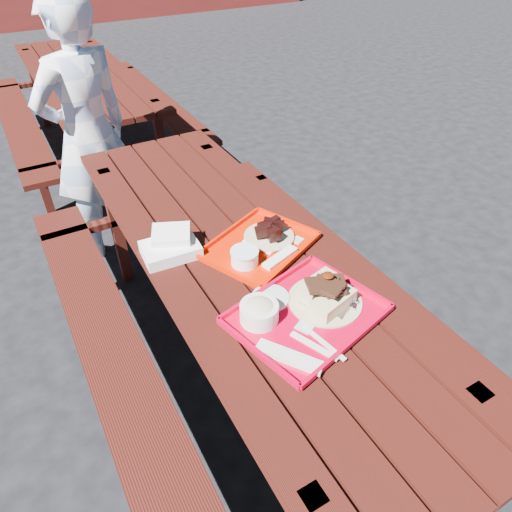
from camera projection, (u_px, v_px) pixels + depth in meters
name	position (u px, v px, depth m)	size (l,w,h in m)	color
ground	(242.00, 365.00, 2.34)	(60.00, 60.00, 0.00)	black
picnic_table_near	(239.00, 284.00, 2.00)	(1.41, 2.40, 0.75)	#3B120B
picnic_table_far	(86.00, 94.00, 3.90)	(1.41, 2.40, 0.75)	#3B120B
near_tray	(302.00, 307.00, 1.57)	(0.57, 0.49, 0.16)	#C50023
far_tray	(260.00, 245.00, 1.87)	(0.53, 0.48, 0.07)	red
white_cloth	(171.00, 245.00, 1.84)	(0.23, 0.20, 0.09)	white
person	(89.00, 136.00, 2.67)	(0.58, 0.38, 1.58)	#A8C2EA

